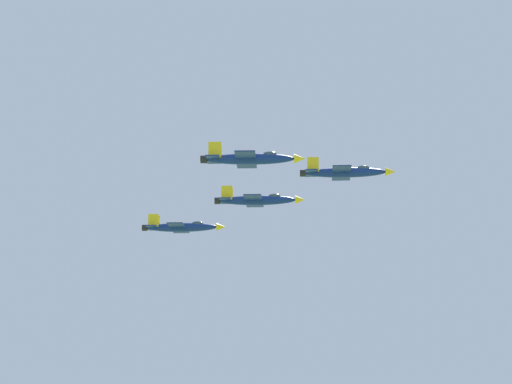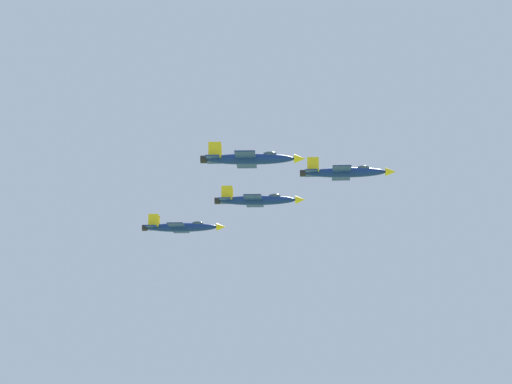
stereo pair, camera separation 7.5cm
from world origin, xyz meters
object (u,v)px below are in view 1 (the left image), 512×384
at_px(jet_left_outer, 182,227).
at_px(jet_left_wingman, 258,200).
at_px(jet_lead, 346,172).
at_px(jet_right_wingman, 251,159).

bearing_deg(jet_left_outer, jet_left_wingman, -39.47).
relative_size(jet_lead, jet_right_wingman, 0.98).
xyz_separation_m(jet_lead, jet_left_wingman, (16.08, -16.75, -1.88)).
bearing_deg(jet_left_outer, jet_lead, -39.47).
distance_m(jet_lead, jet_right_wingman, 23.26).
distance_m(jet_left_wingman, jet_left_outer, 23.37).
distance_m(jet_lead, jet_left_outer, 46.66).
bearing_deg(jet_right_wingman, jet_left_outer, 110.57).
xyz_separation_m(jet_left_wingman, jet_right_wingman, (3.04, 29.93, 0.62)).
bearing_deg(jet_lead, jet_right_wingman, -138.55).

